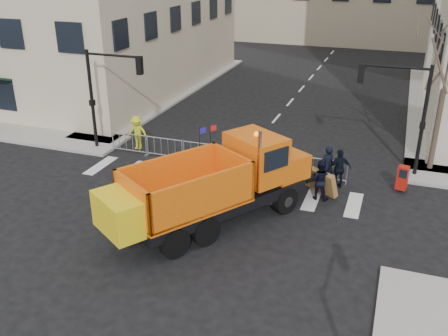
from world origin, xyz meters
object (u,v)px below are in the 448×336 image
(plow_truck, at_px, (212,184))
(cop_c, at_px, (339,169))
(worker, at_px, (137,133))
(cop_b, at_px, (320,180))
(newspaper_box, at_px, (402,178))
(cop_a, at_px, (327,166))

(plow_truck, distance_m, cop_c, 6.62)
(cop_c, relative_size, worker, 1.02)
(cop_b, xyz_separation_m, newspaper_box, (3.38, 1.94, -0.21))
(cop_c, bearing_deg, newspaper_box, 160.49)
(plow_truck, height_order, worker, plow_truck)
(cop_a, distance_m, cop_b, 1.42)
(cop_c, distance_m, worker, 10.87)
(cop_a, relative_size, cop_c, 1.05)
(newspaper_box, bearing_deg, plow_truck, -128.32)
(cop_b, bearing_deg, plow_truck, 48.02)
(plow_truck, relative_size, worker, 5.41)
(cop_a, xyz_separation_m, cop_b, (-0.07, -1.42, -0.08))
(worker, bearing_deg, newspaper_box, -2.83)
(cop_b, height_order, newspaper_box, cop_b)
(cop_a, xyz_separation_m, newspaper_box, (3.31, 0.52, -0.28))
(newspaper_box, bearing_deg, worker, -168.32)
(cop_a, distance_m, cop_c, 0.57)
(cop_a, xyz_separation_m, cop_c, (0.57, 0.00, -0.05))
(cop_a, distance_m, worker, 10.31)
(plow_truck, relative_size, cop_b, 5.50)
(cop_b, distance_m, newspaper_box, 3.90)
(cop_a, bearing_deg, newspaper_box, 146.13)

